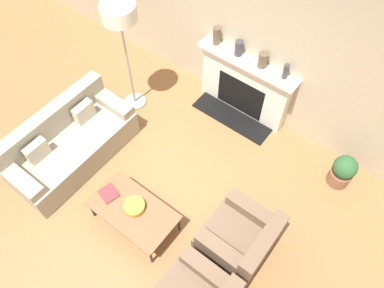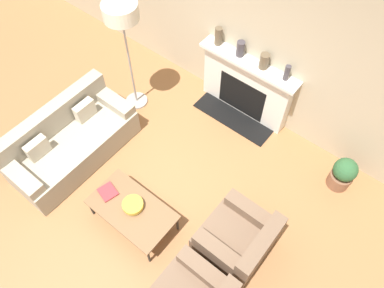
{
  "view_description": "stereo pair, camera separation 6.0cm",
  "coord_description": "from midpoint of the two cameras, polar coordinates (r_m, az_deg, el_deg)",
  "views": [
    {
      "loc": [
        1.92,
        -1.22,
        4.82
      ],
      "look_at": [
        0.08,
        1.16,
        0.45
      ],
      "focal_mm": 35.0,
      "sensor_mm": 36.0,
      "label": 1
    },
    {
      "loc": [
        1.96,
        -1.19,
        4.82
      ],
      "look_at": [
        0.08,
        1.16,
        0.45
      ],
      "focal_mm": 35.0,
      "sensor_mm": 36.0,
      "label": 2
    }
  ],
  "objects": [
    {
      "name": "mantel_vase_center_right",
      "position": [
        5.45,
        10.41,
        12.46
      ],
      "size": [
        0.13,
        0.13,
        0.24
      ],
      "color": "brown",
      "rests_on": "fireplace"
    },
    {
      "name": "potted_plant",
      "position": [
        5.66,
        21.73,
        -3.82
      ],
      "size": [
        0.34,
        0.34,
        0.55
      ],
      "color": "brown",
      "rests_on": "ground_plane"
    },
    {
      "name": "mantel_vase_left",
      "position": [
        5.72,
        3.43,
        16.12
      ],
      "size": [
        0.11,
        0.11,
        0.28
      ],
      "color": "brown",
      "rests_on": "fireplace"
    },
    {
      "name": "fireplace",
      "position": [
        5.96,
        7.64,
        8.67
      ],
      "size": [
        1.61,
        0.59,
        1.05
      ],
      "color": "silver",
      "rests_on": "ground_plane"
    },
    {
      "name": "ground_plane",
      "position": [
        5.33,
        -8.81,
        -10.47
      ],
      "size": [
        18.0,
        18.0,
        0.0
      ],
      "primitive_type": "plane",
      "color": "#99663D"
    },
    {
      "name": "mantel_vase_center_left",
      "position": [
        5.58,
        6.82,
        14.3
      ],
      "size": [
        0.12,
        0.12,
        0.24
      ],
      "color": "#3D383D",
      "rests_on": "fireplace"
    },
    {
      "name": "floor_lamp",
      "position": [
        5.34,
        -11.24,
        17.84
      ],
      "size": [
        0.49,
        0.49,
        1.89
      ],
      "color": "gray",
      "rests_on": "ground_plane"
    },
    {
      "name": "couch",
      "position": [
        5.77,
        -18.42,
        0.02
      ],
      "size": [
        0.85,
        1.91,
        0.84
      ],
      "rotation": [
        0.0,
        0.0,
        1.57
      ],
      "color": "#9E937F",
      "rests_on": "ground_plane"
    },
    {
      "name": "book",
      "position": [
        5.08,
        -12.91,
        -7.34
      ],
      "size": [
        0.28,
        0.26,
        0.02
      ],
      "rotation": [
        0.0,
        0.0,
        -0.25
      ],
      "color": "#9E2D33",
      "rests_on": "coffee_table"
    },
    {
      "name": "wall_back",
      "position": [
        5.46,
        8.81,
        16.71
      ],
      "size": [
        18.0,
        0.06,
        2.9
      ],
      "color": "#BCAD8E",
      "rests_on": "ground_plane"
    },
    {
      "name": "coffee_table",
      "position": [
        4.95,
        -9.29,
        -10.0
      ],
      "size": [
        1.13,
        0.64,
        0.39
      ],
      "color": "brown",
      "rests_on": "ground_plane"
    },
    {
      "name": "mantel_vase_right",
      "position": [
        5.35,
        13.76,
        10.69
      ],
      "size": [
        0.08,
        0.08,
        0.24
      ],
      "color": "#3D383D",
      "rests_on": "fireplace"
    },
    {
      "name": "bowl",
      "position": [
        4.89,
        -9.15,
        -9.32
      ],
      "size": [
        0.27,
        0.27,
        0.09
      ],
      "color": "gold",
      "rests_on": "coffee_table"
    },
    {
      "name": "armchair_far",
      "position": [
        4.87,
        7.0,
        -14.19
      ],
      "size": [
        0.83,
        0.84,
        0.73
      ],
      "rotation": [
        0.0,
        0.0,
        -1.57
      ],
      "color": "brown",
      "rests_on": "ground_plane"
    }
  ]
}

